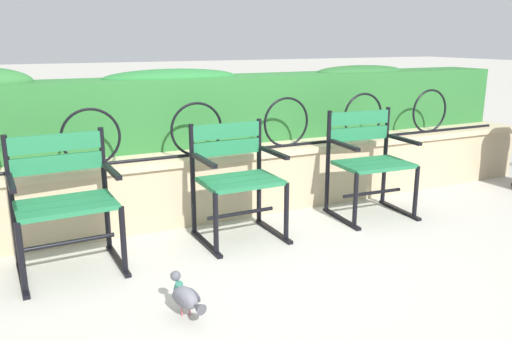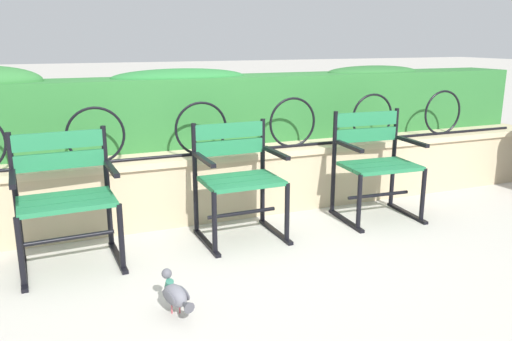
% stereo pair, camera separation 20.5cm
% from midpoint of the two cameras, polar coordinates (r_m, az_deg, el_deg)
% --- Properties ---
extents(ground_plane, '(60.00, 60.00, 0.00)m').
position_cam_midpoint_polar(ground_plane, '(3.59, 2.21, -8.88)').
color(ground_plane, '#BCB7AD').
extents(stone_wall, '(6.51, 0.41, 0.54)m').
position_cam_midpoint_polar(stone_wall, '(4.22, -2.33, -1.37)').
color(stone_wall, tan).
rests_on(stone_wall, ground).
extents(iron_arch_fence, '(5.99, 0.02, 0.42)m').
position_cam_midpoint_polar(iron_arch_fence, '(4.00, -4.32, 4.35)').
color(iron_arch_fence, black).
rests_on(iron_arch_fence, stone_wall).
extents(hedge_row, '(6.38, 0.49, 0.70)m').
position_cam_midpoint_polar(hedge_row, '(4.48, -4.79, 7.13)').
color(hedge_row, '#2D7033').
rests_on(hedge_row, stone_wall).
extents(park_chair_left, '(0.64, 0.55, 0.86)m').
position_cam_midpoint_polar(park_chair_left, '(3.43, -18.90, -2.55)').
color(park_chair_left, '#237547').
rests_on(park_chair_left, ground).
extents(park_chair_centre, '(0.59, 0.53, 0.84)m').
position_cam_midpoint_polar(park_chair_centre, '(3.71, -0.48, -0.63)').
color(park_chair_centre, '#237547').
rests_on(park_chair_centre, ground).
extents(park_chair_right, '(0.64, 0.55, 0.86)m').
position_cam_midpoint_polar(park_chair_right, '(4.27, 14.45, 1.03)').
color(park_chair_right, '#237547').
rests_on(park_chair_right, ground).
extents(pigeon_near_chairs, '(0.14, 0.29, 0.22)m').
position_cam_midpoint_polar(pigeon_near_chairs, '(2.80, -6.82, -13.57)').
color(pigeon_near_chairs, slate).
rests_on(pigeon_near_chairs, ground).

